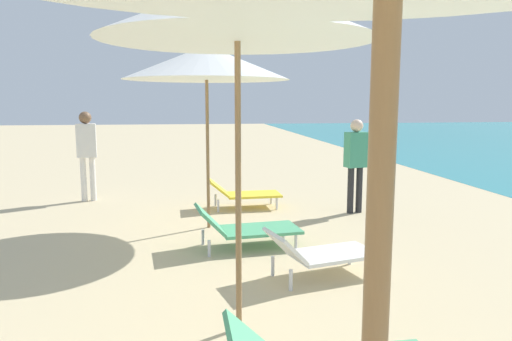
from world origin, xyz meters
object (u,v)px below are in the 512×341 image
(lounger_second_shoreside, at_px, (320,252))
(person_walking_near, at_px, (87,147))
(umbrella_farthest, at_px, (206,63))
(umbrella_second, at_px, (237,11))
(lounger_farthest_inland, at_px, (245,227))
(person_walking_mid, at_px, (356,157))
(lounger_farthest_shoreside, at_px, (243,193))

(lounger_second_shoreside, xyz_separation_m, person_walking_near, (-3.36, 4.59, 0.78))
(umbrella_farthest, xyz_separation_m, person_walking_near, (-2.24, 2.32, -1.43))
(umbrella_second, xyz_separation_m, person_walking_near, (-2.35, 5.67, -1.56))
(lounger_second_shoreside, height_order, lounger_farthest_inland, lounger_farthest_inland)
(lounger_second_shoreside, height_order, person_walking_mid, person_walking_mid)
(lounger_farthest_shoreside, xyz_separation_m, lounger_farthest_inland, (-0.24, -2.35, -0.00))
(umbrella_farthest, distance_m, lounger_farthest_inland, 2.50)
(umbrella_second, height_order, lounger_farthest_shoreside, umbrella_second)
(umbrella_farthest, height_order, lounger_farthest_shoreside, umbrella_farthest)
(umbrella_farthest, height_order, lounger_farthest_inland, umbrella_farthest)
(umbrella_farthest, distance_m, person_walking_mid, 3.03)
(lounger_second_shoreside, distance_m, person_walking_near, 5.74)
(umbrella_second, height_order, person_walking_mid, umbrella_second)
(umbrella_second, distance_m, lounger_farthest_inland, 3.28)
(lounger_farthest_inland, height_order, person_walking_near, person_walking_near)
(lounger_farthest_shoreside, height_order, lounger_farthest_inland, lounger_farthest_inland)
(lounger_farthest_inland, height_order, person_walking_mid, person_walking_mid)
(lounger_farthest_shoreside, height_order, person_walking_near, person_walking_near)
(umbrella_second, bearing_deg, lounger_second_shoreside, 47.02)
(lounger_second_shoreside, relative_size, lounger_farthest_inland, 0.93)
(lounger_farthest_shoreside, xyz_separation_m, person_walking_near, (-2.91, 1.05, 0.78))
(lounger_farthest_shoreside, relative_size, person_walking_mid, 0.81)
(lounger_farthest_shoreside, relative_size, lounger_farthest_inland, 0.93)
(lounger_farthest_shoreside, bearing_deg, person_walking_near, 157.73)
(umbrella_second, relative_size, person_walking_near, 1.68)
(lounger_second_shoreside, distance_m, person_walking_mid, 3.31)
(umbrella_second, xyz_separation_m, lounger_farthest_shoreside, (0.56, 4.62, -2.35))
(umbrella_second, height_order, person_walking_near, umbrella_second)
(person_walking_mid, bearing_deg, lounger_farthest_shoreside, 60.11)
(lounger_farthest_inland, bearing_deg, lounger_farthest_shoreside, 77.42)
(lounger_farthest_inland, bearing_deg, umbrella_second, -104.94)
(lounger_second_shoreside, bearing_deg, person_walking_near, 112.08)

